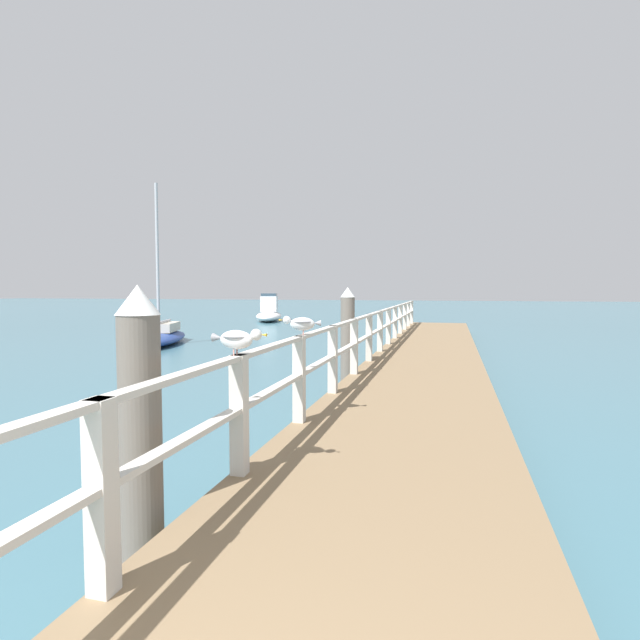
{
  "coord_description": "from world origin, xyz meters",
  "views": [
    {
      "loc": [
        0.54,
        0.4,
        1.87
      ],
      "look_at": [
        -1.6,
        8.58,
        1.34
      ],
      "focal_mm": 28.27,
      "sensor_mm": 36.0,
      "label": 1
    }
  ],
  "objects_px": {
    "seagull_foreground": "(237,338)",
    "boat_1": "(269,312)",
    "boat_2": "(161,336)",
    "dock_piling_far": "(348,334)",
    "seagull_background": "(302,323)",
    "dock_piling_near": "(140,425)"
  },
  "relations": [
    {
      "from": "seagull_foreground",
      "to": "boat_1",
      "type": "bearing_deg",
      "value": -154.09
    },
    {
      "from": "boat_1",
      "to": "boat_2",
      "type": "distance_m",
      "value": 12.57
    },
    {
      "from": "dock_piling_far",
      "to": "boat_2",
      "type": "xyz_separation_m",
      "value": [
        -7.43,
        5.09,
        -0.67
      ]
    },
    {
      "from": "seagull_background",
      "to": "boat_2",
      "type": "bearing_deg",
      "value": 22.28
    },
    {
      "from": "seagull_foreground",
      "to": "boat_1",
      "type": "xyz_separation_m",
      "value": [
        -8.63,
        23.87,
        -0.96
      ]
    },
    {
      "from": "dock_piling_near",
      "to": "seagull_foreground",
      "type": "xyz_separation_m",
      "value": [
        0.39,
        0.72,
        0.52
      ]
    },
    {
      "from": "dock_piling_near",
      "to": "boat_2",
      "type": "bearing_deg",
      "value": 121.65
    },
    {
      "from": "dock_piling_far",
      "to": "seagull_foreground",
      "type": "relative_size",
      "value": 3.98
    },
    {
      "from": "seagull_foreground",
      "to": "seagull_background",
      "type": "distance_m",
      "value": 1.8
    },
    {
      "from": "dock_piling_near",
      "to": "boat_1",
      "type": "height_order",
      "value": "dock_piling_near"
    },
    {
      "from": "dock_piling_near",
      "to": "seagull_foreground",
      "type": "height_order",
      "value": "dock_piling_near"
    },
    {
      "from": "dock_piling_far",
      "to": "boat_2",
      "type": "height_order",
      "value": "boat_2"
    },
    {
      "from": "dock_piling_near",
      "to": "boat_2",
      "type": "relative_size",
      "value": 0.36
    },
    {
      "from": "dock_piling_near",
      "to": "seagull_background",
      "type": "xyz_separation_m",
      "value": [
        0.37,
        2.52,
        0.52
      ]
    },
    {
      "from": "boat_1",
      "to": "seagull_foreground",
      "type": "bearing_deg",
      "value": -87.04
    },
    {
      "from": "boat_1",
      "to": "boat_2",
      "type": "height_order",
      "value": "boat_2"
    },
    {
      "from": "seagull_foreground",
      "to": "boat_1",
      "type": "distance_m",
      "value": 25.4
    },
    {
      "from": "seagull_foreground",
      "to": "dock_piling_far",
      "type": "bearing_deg",
      "value": -170.41
    },
    {
      "from": "dock_piling_far",
      "to": "seagull_background",
      "type": "bearing_deg",
      "value": -85.21
    },
    {
      "from": "boat_2",
      "to": "seagull_background",
      "type": "bearing_deg",
      "value": 111.39
    },
    {
      "from": "dock_piling_far",
      "to": "boat_2",
      "type": "distance_m",
      "value": 9.03
    },
    {
      "from": "dock_piling_near",
      "to": "boat_2",
      "type": "xyz_separation_m",
      "value": [
        -7.43,
        12.05,
        -0.67
      ]
    }
  ]
}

